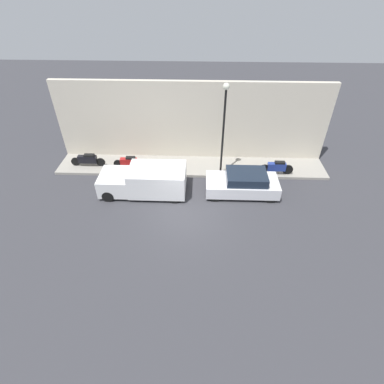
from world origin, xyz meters
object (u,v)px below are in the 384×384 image
(motorcycle_red, at_px, (129,162))
(motorcycle_black, at_px, (88,160))
(motorcycle_blue, at_px, (277,167))
(parked_car, at_px, (243,183))
(streetlamp, at_px, (224,118))
(delivery_van, at_px, (145,180))

(motorcycle_red, height_order, motorcycle_black, motorcycle_black)
(motorcycle_blue, height_order, motorcycle_red, motorcycle_blue)
(parked_car, xyz_separation_m, motorcycle_blue, (1.75, -2.20, -0.03))
(streetlamp, bearing_deg, motorcycle_black, 85.67)
(parked_car, height_order, motorcycle_blue, parked_car)
(delivery_van, bearing_deg, motorcycle_black, 59.11)
(motorcycle_blue, bearing_deg, delivery_van, 103.79)
(delivery_van, bearing_deg, parked_car, -88.57)
(motorcycle_blue, xyz_separation_m, motorcycle_black, (0.50, 11.66, -0.02))
(delivery_van, distance_m, motorcycle_red, 2.65)
(streetlamp, bearing_deg, motorcycle_red, 84.98)
(motorcycle_red, xyz_separation_m, streetlamp, (-0.50, -5.67, 3.21))
(parked_car, bearing_deg, delivery_van, 91.43)
(parked_car, height_order, motorcycle_black, parked_car)
(motorcycle_red, bearing_deg, delivery_van, -148.75)
(motorcycle_red, xyz_separation_m, motorcycle_black, (0.13, 2.62, 0.03))
(streetlamp, bearing_deg, parked_car, -144.29)
(delivery_van, distance_m, streetlamp, 5.51)
(parked_car, bearing_deg, streetlamp, 35.71)
(parked_car, bearing_deg, motorcycle_black, 76.61)
(motorcycle_blue, relative_size, motorcycle_red, 1.05)
(parked_car, relative_size, motorcycle_blue, 1.98)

